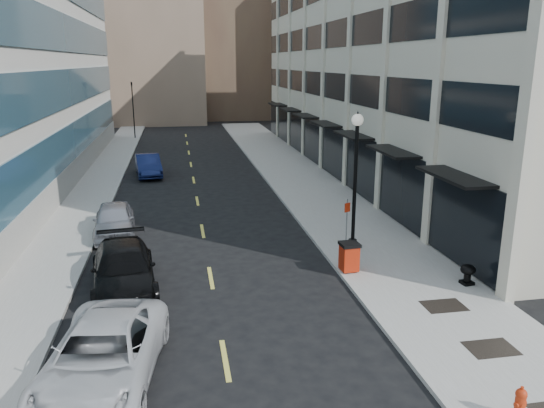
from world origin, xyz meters
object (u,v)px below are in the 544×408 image
object	(u,v)px
car_white_van	(103,356)
urn_planter	(468,272)
fire_hydrant	(520,404)
car_black_pickup	(123,269)
sign_post	(347,219)
traffic_signal	(132,86)
car_blue_sedan	(148,165)
car_silver_sedan	(114,220)
lamppost	(355,170)
trash_bin	(349,256)

from	to	relation	value
car_white_van	urn_planter	xyz separation A→B (m)	(12.53, 3.92, -0.19)
fire_hydrant	urn_planter	bearing A→B (deg)	51.77
car_black_pickup	car_white_van	bearing A→B (deg)	-96.47
sign_post	urn_planter	world-z (taller)	sign_post
fire_hydrant	car_white_van	bearing A→B (deg)	143.82
traffic_signal	car_blue_sedan	size ratio (longest dim) A/B	1.45
car_silver_sedan	lamppost	distance (m)	11.74
car_white_van	car_blue_sedan	world-z (taller)	car_white_van
car_silver_sedan	lamppost	bearing A→B (deg)	-25.44
trash_bin	sign_post	size ratio (longest dim) A/B	0.48
car_blue_sedan	traffic_signal	bearing A→B (deg)	89.65
fire_hydrant	car_black_pickup	bearing A→B (deg)	118.93
car_white_van	car_silver_sedan	bearing A→B (deg)	102.28
fire_hydrant	sign_post	distance (m)	11.20
car_silver_sedan	sign_post	xyz separation A→B (m)	(10.04, -4.88, 0.94)
trash_bin	sign_post	xyz separation A→B (m)	(0.44, 1.75, 0.95)
car_white_van	urn_planter	distance (m)	13.13
trash_bin	lamppost	world-z (taller)	lamppost
fire_hydrant	car_silver_sedan	bearing A→B (deg)	106.99
car_silver_sedan	car_blue_sedan	bearing A→B (deg)	81.71
sign_post	urn_planter	distance (m)	5.25
car_white_van	sign_post	world-z (taller)	sign_post
car_blue_sedan	fire_hydrant	distance (m)	31.50
car_white_van	car_black_pickup	size ratio (longest dim) A/B	1.05
traffic_signal	car_black_pickup	world-z (taller)	traffic_signal
trash_bin	urn_planter	size ratio (longest dim) A/B	1.52
traffic_signal	car_blue_sedan	distance (m)	20.73
fire_hydrant	urn_planter	xyz separation A→B (m)	(2.93, 7.35, 0.04)
car_white_van	lamppost	distance (m)	13.12
car_blue_sedan	car_white_van	bearing A→B (deg)	-96.91
urn_planter	traffic_signal	bearing A→B (deg)	109.17
traffic_signal	car_blue_sedan	world-z (taller)	traffic_signal
traffic_signal	car_blue_sedan	bearing A→B (deg)	-83.44
car_blue_sedan	lamppost	distance (m)	20.71
car_black_pickup	car_silver_sedan	xyz separation A→B (m)	(-1.00, 6.55, -0.01)
traffic_signal	car_black_pickup	size ratio (longest dim) A/B	1.26
car_silver_sedan	lamppost	world-z (taller)	lamppost
trash_bin	car_blue_sedan	bearing A→B (deg)	108.62
car_blue_sedan	lamppost	bearing A→B (deg)	-68.99
fire_hydrant	trash_bin	bearing A→B (deg)	79.57
car_black_pickup	fire_hydrant	world-z (taller)	car_black_pickup
urn_planter	sign_post	bearing A→B (deg)	132.73
fire_hydrant	sign_post	bearing A→B (deg)	76.35
traffic_signal	car_blue_sedan	xyz separation A→B (m)	(2.30, -20.00, -4.93)
traffic_signal	sign_post	distance (m)	40.70
car_black_pickup	fire_hydrant	distance (m)	13.47
car_blue_sedan	urn_planter	bearing A→B (deg)	-67.97
car_white_van	sign_post	bearing A→B (deg)	48.13
car_blue_sedan	car_black_pickup	bearing A→B (deg)	-96.91
car_white_van	car_blue_sedan	bearing A→B (deg)	97.74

